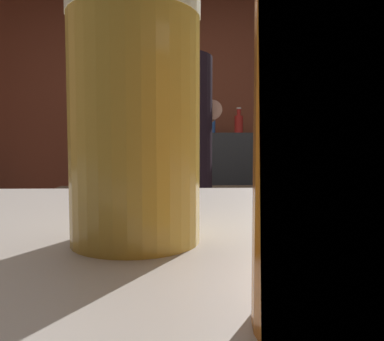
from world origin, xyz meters
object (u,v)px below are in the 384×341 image
Objects in this scene: knife_block at (343,171)px; bottle_vinegar at (212,120)px; bartender at (170,181)px; chefs_knife at (226,192)px; mixing_bowl at (160,186)px; bottle_hot_sauce at (239,123)px; bottle_olive_oil at (199,125)px; pint_glass_near at (135,123)px.

knife_block is 1.07× the size of bottle_vinegar.
bartender is 1.04m from knife_block.
knife_block is 0.65m from chefs_knife.
mixing_bowl reaches higher than chefs_knife.
bottle_hot_sauce is at bearing 108.86° from knife_block.
knife_block is 1.34× the size of bottle_hot_sauce.
knife_block reaches higher than mixing_bowl.
bottle_olive_oil is 0.34m from bottle_hot_sauce.
knife_block is at bearing -58.50° from bottle_olive_oil.
chefs_knife is 1.13× the size of bottle_hot_sauce.
bottle_vinegar is (0.03, 1.17, 0.44)m from chefs_knife.
knife_block is 1.56× the size of bottle_olive_oil.
bottle_vinegar reaches higher than knife_block.
bottle_olive_oil is 0.69× the size of bottle_vinegar.
mixing_bowl is at bearing -117.96° from bottle_hot_sauce.
bottle_vinegar is 1.25× the size of bottle_hot_sauce.
bartender is 8.97× the size of mixing_bowl.
knife_block is at bearing -62.08° from bartender.
mixing_bowl is 1.04× the size of bottle_olive_oil.
bartender is 7.07× the size of chefs_knife.
knife_block is 1.19× the size of chefs_knife.
chefs_knife is at bearing -101.88° from bottle_hot_sauce.
bottle_olive_oil reaches higher than chefs_knife.
mixing_bowl is 1.81m from pint_glass_near.
bartender reaches higher than mixing_bowl.
bottle_vinegar is at bearing 119.26° from knife_block.
bartender is 0.49m from mixing_bowl.
pint_glass_near is 0.50× the size of bottle_vinegar.
pint_glass_near is 0.62× the size of bottle_hot_sauce.
bottle_vinegar is (0.31, 1.58, 0.35)m from bartender.
bottle_vinegar reaches higher than bottle_hot_sauce.
bottle_vinegar is (-0.62, 1.10, 0.34)m from knife_block.
chefs_knife is 1.31× the size of bottle_olive_oil.
pint_glass_near reaches higher than chefs_knife.
bartender reaches higher than knife_block.
bartender is 1.70m from bottle_olive_oil.
bartender is 9.29× the size of bottle_olive_oil.
bartender is 1.64m from bottle_vinegar.
chefs_knife is 1.76m from pint_glass_near.
pint_glass_near is 2.91m from bottle_vinegar.
bartender is at bearing -82.27° from mixing_bowl.
bartender is at bearing -101.02° from bottle_vinegar.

